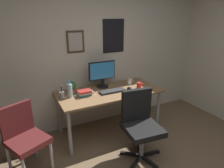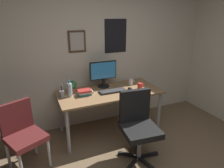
{
  "view_description": "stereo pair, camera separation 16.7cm",
  "coord_description": "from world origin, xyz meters",
  "px_view_note": "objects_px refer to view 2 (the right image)",
  "views": [
    {
      "loc": [
        -1.25,
        -0.93,
        1.88
      ],
      "look_at": [
        0.03,
        1.59,
        0.88
      ],
      "focal_mm": 31.49,
      "sensor_mm": 36.0,
      "label": 1
    },
    {
      "loc": [
        -1.09,
        -1.0,
        1.88
      ],
      "look_at": [
        0.03,
        1.59,
        0.88
      ],
      "focal_mm": 31.49,
      "sensor_mm": 36.0,
      "label": 2
    }
  ],
  "objects_px": {
    "office_chair": "(138,123)",
    "coffee_mug_near": "(131,82)",
    "keyboard": "(113,91)",
    "monitor": "(103,73)",
    "water_bottle": "(70,90)",
    "pen_cup": "(62,94)",
    "book_stack_left": "(85,92)",
    "coffee_mug_far": "(140,86)",
    "potted_plant": "(72,86)",
    "side_chair": "(23,132)",
    "computer_mouse": "(130,89)"
  },
  "relations": [
    {
      "from": "office_chair",
      "to": "coffee_mug_near",
      "type": "distance_m",
      "value": 0.97
    },
    {
      "from": "office_chair",
      "to": "keyboard",
      "type": "relative_size",
      "value": 2.21
    },
    {
      "from": "keyboard",
      "to": "monitor",
      "type": "bearing_deg",
      "value": 99.07
    },
    {
      "from": "keyboard",
      "to": "water_bottle",
      "type": "bearing_deg",
      "value": 172.1
    },
    {
      "from": "water_bottle",
      "to": "pen_cup",
      "type": "height_order",
      "value": "water_bottle"
    },
    {
      "from": "book_stack_left",
      "to": "coffee_mug_near",
      "type": "bearing_deg",
      "value": 8.81
    },
    {
      "from": "office_chair",
      "to": "pen_cup",
      "type": "xyz_separation_m",
      "value": [
        -0.83,
        0.79,
        0.26
      ]
    },
    {
      "from": "coffee_mug_near",
      "to": "water_bottle",
      "type": "bearing_deg",
      "value": -174.8
    },
    {
      "from": "coffee_mug_near",
      "to": "book_stack_left",
      "type": "relative_size",
      "value": 0.51
    },
    {
      "from": "office_chair",
      "to": "coffee_mug_far",
      "type": "distance_m",
      "value": 0.77
    },
    {
      "from": "coffee_mug_near",
      "to": "pen_cup",
      "type": "distance_m",
      "value": 1.2
    },
    {
      "from": "monitor",
      "to": "water_bottle",
      "type": "relative_size",
      "value": 1.82
    },
    {
      "from": "monitor",
      "to": "potted_plant",
      "type": "bearing_deg",
      "value": -173.88
    },
    {
      "from": "side_chair",
      "to": "water_bottle",
      "type": "bearing_deg",
      "value": 26.89
    },
    {
      "from": "office_chair",
      "to": "monitor",
      "type": "relative_size",
      "value": 2.07
    },
    {
      "from": "coffee_mug_far",
      "to": "book_stack_left",
      "type": "distance_m",
      "value": 0.91
    },
    {
      "from": "monitor",
      "to": "computer_mouse",
      "type": "bearing_deg",
      "value": -42.06
    },
    {
      "from": "office_chair",
      "to": "water_bottle",
      "type": "height_order",
      "value": "water_bottle"
    },
    {
      "from": "side_chair",
      "to": "monitor",
      "type": "relative_size",
      "value": 1.9
    },
    {
      "from": "monitor",
      "to": "coffee_mug_far",
      "type": "relative_size",
      "value": 3.91
    },
    {
      "from": "monitor",
      "to": "book_stack_left",
      "type": "xyz_separation_m",
      "value": [
        -0.39,
        -0.23,
        -0.2
      ]
    },
    {
      "from": "potted_plant",
      "to": "pen_cup",
      "type": "bearing_deg",
      "value": -148.63
    },
    {
      "from": "monitor",
      "to": "water_bottle",
      "type": "bearing_deg",
      "value": -162.33
    },
    {
      "from": "coffee_mug_near",
      "to": "potted_plant",
      "type": "bearing_deg",
      "value": 177.92
    },
    {
      "from": "computer_mouse",
      "to": "pen_cup",
      "type": "bearing_deg",
      "value": 172.35
    },
    {
      "from": "side_chair",
      "to": "monitor",
      "type": "bearing_deg",
      "value": 22.73
    },
    {
      "from": "potted_plant",
      "to": "book_stack_left",
      "type": "relative_size",
      "value": 0.87
    },
    {
      "from": "office_chair",
      "to": "potted_plant",
      "type": "relative_size",
      "value": 4.87
    },
    {
      "from": "monitor",
      "to": "keyboard",
      "type": "relative_size",
      "value": 1.07
    },
    {
      "from": "computer_mouse",
      "to": "potted_plant",
      "type": "height_order",
      "value": "potted_plant"
    },
    {
      "from": "monitor",
      "to": "side_chair",
      "type": "bearing_deg",
      "value": -157.27
    },
    {
      "from": "keyboard",
      "to": "coffee_mug_near",
      "type": "xyz_separation_m",
      "value": [
        0.43,
        0.19,
        0.04
      ]
    },
    {
      "from": "water_bottle",
      "to": "coffee_mug_near",
      "type": "xyz_separation_m",
      "value": [
        1.08,
        0.1,
        -0.05
      ]
    },
    {
      "from": "water_bottle",
      "to": "pen_cup",
      "type": "bearing_deg",
      "value": 168.27
    },
    {
      "from": "coffee_mug_near",
      "to": "office_chair",
      "type": "bearing_deg",
      "value": -112.6
    },
    {
      "from": "side_chair",
      "to": "computer_mouse",
      "type": "xyz_separation_m",
      "value": [
        1.64,
        0.23,
        0.25
      ]
    },
    {
      "from": "computer_mouse",
      "to": "potted_plant",
      "type": "relative_size",
      "value": 0.56
    },
    {
      "from": "water_bottle",
      "to": "book_stack_left",
      "type": "bearing_deg",
      "value": -9.51
    },
    {
      "from": "computer_mouse",
      "to": "potted_plant",
      "type": "distance_m",
      "value": 0.92
    },
    {
      "from": "computer_mouse",
      "to": "keyboard",
      "type": "bearing_deg",
      "value": 174.45
    },
    {
      "from": "keyboard",
      "to": "computer_mouse",
      "type": "bearing_deg",
      "value": -5.55
    },
    {
      "from": "office_chair",
      "to": "book_stack_left",
      "type": "relative_size",
      "value": 4.25
    },
    {
      "from": "office_chair",
      "to": "monitor",
      "type": "distance_m",
      "value": 1.06
    },
    {
      "from": "computer_mouse",
      "to": "coffee_mug_far",
      "type": "bearing_deg",
      "value": -11.1
    },
    {
      "from": "keyboard",
      "to": "computer_mouse",
      "type": "height_order",
      "value": "computer_mouse"
    },
    {
      "from": "monitor",
      "to": "keyboard",
      "type": "xyz_separation_m",
      "value": [
        0.05,
        -0.28,
        -0.23
      ]
    },
    {
      "from": "water_bottle",
      "to": "coffee_mug_far",
      "type": "relative_size",
      "value": 2.15
    },
    {
      "from": "keyboard",
      "to": "coffee_mug_near",
      "type": "distance_m",
      "value": 0.47
    },
    {
      "from": "office_chair",
      "to": "monitor",
      "type": "xyz_separation_m",
      "value": [
        -0.12,
        0.96,
        0.44
      ]
    },
    {
      "from": "side_chair",
      "to": "computer_mouse",
      "type": "height_order",
      "value": "side_chair"
    }
  ]
}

